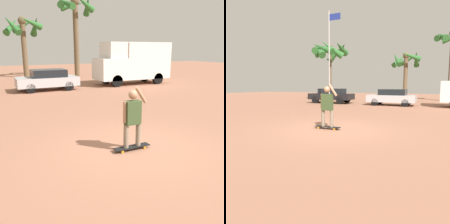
{
  "view_description": "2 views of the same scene",
  "coord_description": "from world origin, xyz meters",
  "views": [
    {
      "loc": [
        -3.46,
        -5.48,
        2.65
      ],
      "look_at": [
        -0.47,
        0.59,
        0.94
      ],
      "focal_mm": 40.0,
      "sensor_mm": 36.0,
      "label": 1
    },
    {
      "loc": [
        3.69,
        -7.39,
        1.66
      ],
      "look_at": [
        0.01,
        0.51,
        0.61
      ],
      "focal_mm": 35.0,
      "sensor_mm": 36.0,
      "label": 2
    }
  ],
  "objects": [
    {
      "name": "palm_tree_center_background",
      "position": [
        -0.13,
        20.03,
        4.46
      ],
      "size": [
        3.64,
        3.67,
        5.75
      ],
      "color": "brown",
      "rests_on": "ground_plane"
    },
    {
      "name": "ground_plane",
      "position": [
        0.0,
        0.0,
        0.0
      ],
      "size": [
        80.0,
        80.0,
        0.0
      ],
      "primitive_type": "plane",
      "color": "#A36B51"
    },
    {
      "name": "parked_car_silver",
      "position": [
        0.03,
        11.24,
        0.72
      ],
      "size": [
        3.95,
        1.83,
        1.37
      ],
      "color": "black",
      "rests_on": "ground_plane"
    },
    {
      "name": "camper_van",
      "position": [
        6.76,
        11.48,
        1.72
      ],
      "size": [
        5.82,
        2.2,
        3.17
      ],
      "color": "black",
      "rests_on": "ground_plane"
    },
    {
      "name": "skateboard",
      "position": [
        -0.18,
        -0.05,
        0.08
      ],
      "size": [
        1.04,
        0.24,
        0.09
      ],
      "color": "black",
      "rests_on": "ground_plane"
    },
    {
      "name": "person_skateboarder",
      "position": [
        -0.18,
        -0.05,
        0.98
      ],
      "size": [
        0.7,
        0.24,
        1.63
      ],
      "color": "gray",
      "rests_on": "skateboard"
    },
    {
      "name": "palm_tree_near_van",
      "position": [
        4.62,
        18.96,
        6.03
      ],
      "size": [
        3.69,
        3.66,
        7.61
      ],
      "color": "brown",
      "rests_on": "ground_plane"
    }
  ]
}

